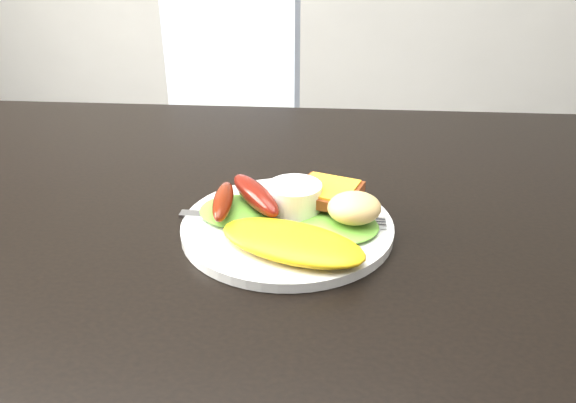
{
  "coord_description": "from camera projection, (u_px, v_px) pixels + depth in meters",
  "views": [
    {
      "loc": [
        0.09,
        -0.59,
        1.06
      ],
      "look_at": [
        0.05,
        -0.04,
        0.78
      ],
      "focal_mm": 35.0,
      "sensor_mm": 36.0,
      "label": 1
    }
  ],
  "objects": [
    {
      "name": "person",
      "position": [
        447.0,
        100.0,
        1.12
      ],
      "size": [
        0.6,
        0.47,
        1.47
      ],
      "primitive_type": "imported",
      "rotation": [
        0.0,
        0.0,
        2.89
      ],
      "color": "navy",
      "rests_on": "ground"
    },
    {
      "name": "plate",
      "position": [
        287.0,
        226.0,
        0.62
      ],
      "size": [
        0.23,
        0.23,
        0.01
      ],
      "primitive_type": "cylinder",
      "color": "white",
      "rests_on": "dining_table"
    },
    {
      "name": "lettuce_left",
      "position": [
        237.0,
        211.0,
        0.63
      ],
      "size": [
        0.11,
        0.11,
        0.01
      ],
      "primitive_type": "ellipsoid",
      "rotation": [
        0.0,
        0.0,
        -0.39
      ],
      "color": "#429026",
      "rests_on": "plate"
    },
    {
      "name": "lettuce_right",
      "position": [
        339.0,
        226.0,
        0.6
      ],
      "size": [
        0.1,
        0.09,
        0.01
      ],
      "primitive_type": "ellipsoid",
      "rotation": [
        0.0,
        0.0,
        0.13
      ],
      "color": "green",
      "rests_on": "plate"
    },
    {
      "name": "toast_b",
      "position": [
        328.0,
        193.0,
        0.64
      ],
      "size": [
        0.09,
        0.09,
        0.01
      ],
      "primitive_type": "cube",
      "rotation": [
        0.0,
        0.0,
        -0.34
      ],
      "color": "brown",
      "rests_on": "toast_a"
    },
    {
      "name": "potato_salad",
      "position": [
        354.0,
        208.0,
        0.6
      ],
      "size": [
        0.07,
        0.07,
        0.03
      ],
      "primitive_type": "ellipsoid",
      "rotation": [
        0.0,
        0.0,
        0.38
      ],
      "color": "beige",
      "rests_on": "lettuce_right"
    },
    {
      "name": "toast_a",
      "position": [
        315.0,
        193.0,
        0.67
      ],
      "size": [
        0.07,
        0.07,
        0.01
      ],
      "primitive_type": "cube",
      "rotation": [
        0.0,
        0.0,
        0.11
      ],
      "color": "olive",
      "rests_on": "plate"
    },
    {
      "name": "ramekin",
      "position": [
        295.0,
        199.0,
        0.63
      ],
      "size": [
        0.06,
        0.06,
        0.04
      ],
      "primitive_type": "cylinder",
      "rotation": [
        0.0,
        0.0,
        -0.07
      ],
      "color": "white",
      "rests_on": "plate"
    },
    {
      "name": "sausage_b",
      "position": [
        255.0,
        195.0,
        0.63
      ],
      "size": [
        0.08,
        0.11,
        0.03
      ],
      "primitive_type": "ellipsoid",
      "rotation": [
        0.0,
        0.0,
        0.56
      ],
      "color": "#631404",
      "rests_on": "lettuce_left"
    },
    {
      "name": "omelette",
      "position": [
        292.0,
        242.0,
        0.56
      ],
      "size": [
        0.17,
        0.13,
        0.02
      ],
      "primitive_type": "ellipsoid",
      "rotation": [
        0.0,
        0.0,
        -0.38
      ],
      "color": "yellow",
      "rests_on": "plate"
    },
    {
      "name": "sausage_a",
      "position": [
        223.0,
        201.0,
        0.62
      ],
      "size": [
        0.03,
        0.09,
        0.02
      ],
      "primitive_type": "ellipsoid",
      "rotation": [
        0.0,
        0.0,
        0.06
      ],
      "color": "maroon",
      "rests_on": "lettuce_left"
    },
    {
      "name": "fork",
      "position": [
        255.0,
        218.0,
        0.62
      ],
      "size": [
        0.17,
        0.02,
        0.0
      ],
      "primitive_type": "cube",
      "rotation": [
        0.0,
        0.0,
        -0.04
      ],
      "color": "#ADAFB7",
      "rests_on": "plate"
    },
    {
      "name": "dining_table",
      "position": [
        250.0,
        223.0,
        0.68
      ],
      "size": [
        1.2,
        0.8,
        0.04
      ],
      "primitive_type": "cube",
      "color": "black",
      "rests_on": "ground"
    },
    {
      "name": "dining_chair",
      "position": [
        222.0,
        168.0,
        1.53
      ],
      "size": [
        0.52,
        0.52,
        0.05
      ],
      "primitive_type": "cube",
      "rotation": [
        0.0,
        0.0,
        -0.32
      ],
      "color": "tan",
      "rests_on": "ground"
    }
  ]
}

